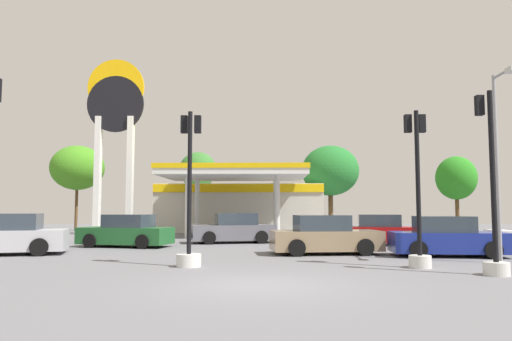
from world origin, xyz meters
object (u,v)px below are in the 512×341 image
object	(u,v)px
car_1	(233,229)
car_6	(447,238)
car_0	(7,236)
tree_3	(456,178)
corner_streetlamp	(499,147)
car_4	(126,232)
tree_1	(198,170)
car_5	(325,236)
tree_0	(77,168)
traffic_signal_1	(189,219)
traffic_signal_0	(493,220)
car_2	(382,231)
tree_2	(330,171)
traffic_signal_3	(418,211)
station_pole_sign	(115,122)

from	to	relation	value
car_1	car_6	world-z (taller)	car_1
car_0	tree_3	size ratio (longest dim) A/B	0.79
corner_streetlamp	car_4	bearing A→B (deg)	155.24
car_0	car_1	distance (m)	10.88
tree_1	corner_streetlamp	world-z (taller)	tree_1
car_5	tree_3	bearing A→B (deg)	56.85
tree_3	corner_streetlamp	xyz separation A→B (m)	(-8.03, -23.99, -0.46)
tree_0	traffic_signal_1	bearing A→B (deg)	-61.40
traffic_signal_0	car_2	bearing A→B (deg)	92.38
tree_1	tree_2	xyz separation A→B (m)	(11.14, -1.19, -0.15)
car_6	tree_2	size ratio (longest dim) A/B	0.63
car_5	tree_2	size ratio (longest dim) A/B	0.65
traffic_signal_1	car_4	bearing A→B (deg)	118.94
car_1	tree_1	world-z (taller)	tree_1
traffic_signal_0	tree_0	size ratio (longest dim) A/B	0.72
corner_streetlamp	traffic_signal_1	bearing A→B (deg)	-174.61
car_5	tree_0	size ratio (longest dim) A/B	0.64
car_1	tree_0	xyz separation A→B (m)	(-14.08, 14.08, 4.50)
car_6	traffic_signal_1	distance (m)	9.99
car_6	tree_0	xyz separation A→B (m)	(-22.74, 21.14, 4.53)
car_2	tree_3	distance (m)	19.16
car_5	car_4	bearing A→B (deg)	159.42
tree_3	corner_streetlamp	distance (m)	25.30
tree_0	tree_3	bearing A→B (deg)	0.72
traffic_signal_1	car_1	bearing A→B (deg)	86.24
car_2	tree_0	world-z (taller)	tree_0
car_2	car_4	world-z (taller)	car_4
corner_streetlamp	tree_2	bearing A→B (deg)	96.13
corner_streetlamp	traffic_signal_0	bearing A→B (deg)	-120.10
traffic_signal_3	corner_streetlamp	world-z (taller)	corner_streetlamp
tree_2	corner_streetlamp	distance (m)	23.55
tree_0	tree_1	size ratio (longest dim) A/B	1.07
traffic_signal_0	traffic_signal_3	distance (m)	2.26
car_0	traffic_signal_3	bearing A→B (deg)	-14.39
car_6	traffic_signal_0	xyz separation A→B (m)	(-0.68, -5.21, 0.81)
car_2	car_5	distance (m)	5.91
car_2	tree_3	bearing A→B (deg)	57.61
car_0	car_6	distance (m)	17.20
car_5	car_6	distance (m)	4.64
tree_1	tree_2	size ratio (longest dim) A/B	0.95
traffic_signal_0	tree_1	bearing A→B (deg)	113.80
station_pole_sign	car_1	xyz separation A→B (m)	(8.99, -7.85, -7.24)
car_1	tree_2	size ratio (longest dim) A/B	0.67
car_5	traffic_signal_3	distance (m)	5.10
car_6	tree_0	distance (m)	31.38
car_0	car_5	xyz separation A→B (m)	(12.63, 0.55, -0.03)
car_5	traffic_signal_1	bearing A→B (deg)	-138.25
traffic_signal_1	corner_streetlamp	bearing A→B (deg)	5.39
traffic_signal_1	tree_0	bearing A→B (deg)	118.60
traffic_signal_1	tree_3	distance (m)	31.08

